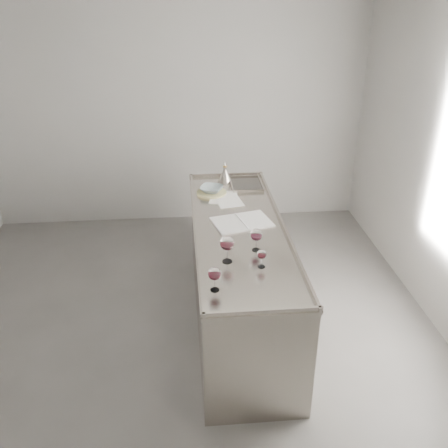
{
  "coord_description": "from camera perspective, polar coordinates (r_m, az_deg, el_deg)",
  "views": [
    {
      "loc": [
        0.03,
        -3.38,
        2.83
      ],
      "look_at": [
        0.36,
        0.21,
        1.02
      ],
      "focal_mm": 40.0,
      "sensor_mm": 36.0,
      "label": 1
    }
  ],
  "objects": [
    {
      "name": "counter",
      "position": [
        4.4,
        1.71,
        -5.82
      ],
      "size": [
        0.77,
        2.42,
        0.97
      ],
      "color": "#9F978E",
      "rests_on": "ground"
    },
    {
      "name": "trivet",
      "position": [
        4.81,
        -1.42,
        3.6
      ],
      "size": [
        0.36,
        0.36,
        0.02
      ],
      "primitive_type": "cylinder",
      "rotation": [
        0.0,
        0.0,
        -0.3
      ],
      "color": "#CCC384",
      "rests_on": "counter"
    },
    {
      "name": "wine_funnel",
      "position": [
        5.06,
        0.12,
        5.52
      ],
      "size": [
        0.15,
        0.15,
        0.22
      ],
      "rotation": [
        0.0,
        0.0,
        0.28
      ],
      "color": "#ACA299",
      "rests_on": "counter"
    },
    {
      "name": "wine_glass_middle",
      "position": [
        3.61,
        0.38,
        -2.3
      ],
      "size": [
        0.11,
        0.11,
        0.21
      ],
      "rotation": [
        0.0,
        0.0,
        0.37
      ],
      "color": "white",
      "rests_on": "counter"
    },
    {
      "name": "room_shell",
      "position": [
        3.67,
        -5.32,
        3.58
      ],
      "size": [
        4.54,
        5.04,
        2.84
      ],
      "color": "#555350",
      "rests_on": "ground"
    },
    {
      "name": "loose_paper_top",
      "position": [
        4.73,
        -0.05,
        3.08
      ],
      "size": [
        0.3,
        0.38,
        0.0
      ],
      "primitive_type": "cube",
      "rotation": [
        0.0,
        0.0,
        -0.24
      ],
      "color": "white",
      "rests_on": "counter"
    },
    {
      "name": "wine_glass_small",
      "position": [
        3.58,
        4.34,
        -3.55
      ],
      "size": [
        0.07,
        0.07,
        0.14
      ],
      "rotation": [
        0.0,
        0.0,
        0.19
      ],
      "color": "white",
      "rests_on": "counter"
    },
    {
      "name": "wine_glass_left",
      "position": [
        3.3,
        -1.07,
        -5.78
      ],
      "size": [
        0.09,
        0.09,
        0.17
      ],
      "rotation": [
        0.0,
        0.0,
        -0.16
      ],
      "color": "white",
      "rests_on": "counter"
    },
    {
      "name": "wine_glass_right",
      "position": [
        3.77,
        3.73,
        -1.3
      ],
      "size": [
        0.09,
        0.09,
        0.18
      ],
      "rotation": [
        0.0,
        0.0,
        0.18
      ],
      "color": "white",
      "rests_on": "counter"
    },
    {
      "name": "loose_paper_under",
      "position": [
        4.66,
        0.5,
        2.73
      ],
      "size": [
        0.28,
        0.36,
        0.0
      ],
      "primitive_type": "cube",
      "rotation": [
        0.0,
        0.0,
        0.17
      ],
      "color": "white",
      "rests_on": "counter"
    },
    {
      "name": "notebook",
      "position": [
        4.24,
        2.07,
        0.23
      ],
      "size": [
        0.54,
        0.44,
        0.02
      ],
      "rotation": [
        0.0,
        0.0,
        0.25
      ],
      "color": "silver",
      "rests_on": "counter"
    },
    {
      "name": "ceramic_bowl",
      "position": [
        4.8,
        -1.43,
        4.0
      ],
      "size": [
        0.28,
        0.28,
        0.05
      ],
      "primitive_type": "imported",
      "rotation": [
        0.0,
        0.0,
        -0.35
      ],
      "color": "#86969C",
      "rests_on": "trivet"
    }
  ]
}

